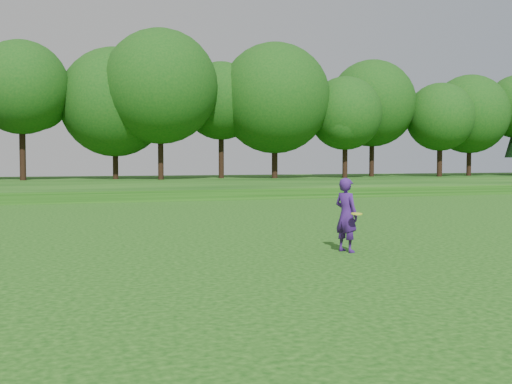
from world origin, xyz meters
name	(u,v)px	position (x,y,z in m)	size (l,w,h in m)	color
ground	(335,248)	(0.00, 0.00, 0.00)	(140.00, 140.00, 0.00)	#0D3C0B
berm	(141,185)	(0.00, 34.00, 0.30)	(130.00, 30.00, 0.60)	#0D3C0B
walking_path	(178,200)	(0.00, 20.00, 0.02)	(130.00, 1.60, 0.04)	gray
treeline	(132,87)	(0.00, 38.00, 8.10)	(104.00, 7.00, 15.00)	#104812
woman	(346,215)	(-0.08, -0.79, 0.92)	(0.65, 1.00, 1.83)	#3F1974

